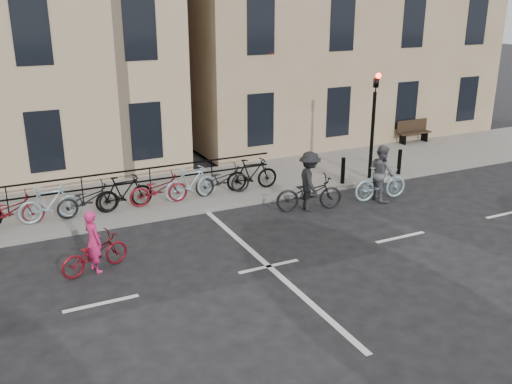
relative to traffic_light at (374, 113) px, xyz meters
name	(u,v)px	position (x,y,z in m)	size (l,w,h in m)	color
ground	(269,267)	(-6.20, -4.34, -2.45)	(120.00, 120.00, 0.00)	black
sidewalk	(60,210)	(-10.20, 1.66, -2.38)	(46.00, 4.00, 0.15)	slate
traffic_light	(374,113)	(0.00, 0.00, 0.00)	(0.18, 0.30, 3.90)	black
bollard_east	(343,170)	(-1.20, -0.09, -1.85)	(0.14, 0.14, 0.90)	black
bollard_west	(399,162)	(1.20, -0.09, -1.85)	(0.14, 0.14, 0.90)	black
bench	(413,130)	(4.80, 3.39, -1.78)	(1.60, 0.41, 0.97)	black
parked_bikes	(105,196)	(-9.02, 0.70, -1.81)	(11.45, 1.23, 1.05)	black
cyclist_pink	(94,250)	(-9.99, -2.73, -1.93)	(1.81, 1.11, 1.52)	maroon
cyclist_grey	(381,178)	(-0.82, -1.65, -1.73)	(1.89, 0.92, 1.79)	#91B5BF
cyclist_dark	(309,187)	(-3.34, -1.44, -1.74)	(2.16, 1.31, 1.82)	black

